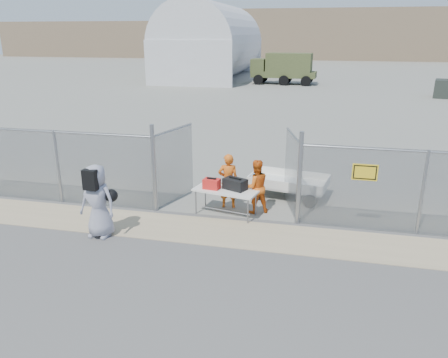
% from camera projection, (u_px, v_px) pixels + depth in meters
% --- Properties ---
extents(ground, '(160.00, 160.00, 0.00)m').
position_uv_depth(ground, '(205.00, 250.00, 10.26)').
color(ground, '#464545').
extents(tarmac_inside, '(160.00, 80.00, 0.01)m').
position_uv_depth(tarmac_inside, '(302.00, 78.00, 49.08)').
color(tarmac_inside, gray).
rests_on(tarmac_inside, ground).
extents(dirt_strip, '(44.00, 1.60, 0.01)m').
position_uv_depth(dirt_strip, '(215.00, 231.00, 11.18)').
color(dirt_strip, tan).
rests_on(dirt_strip, ground).
extents(distant_hills, '(140.00, 6.00, 9.00)m').
position_uv_depth(distant_hills, '(342.00, 35.00, 79.88)').
color(distant_hills, '#7F684F').
rests_on(distant_hills, ground).
extents(chain_link_fence, '(40.00, 0.20, 2.20)m').
position_uv_depth(chain_link_fence, '(224.00, 179.00, 11.76)').
color(chain_link_fence, gray).
rests_on(chain_link_fence, ground).
extents(quonset_hangar, '(9.00, 18.00, 8.00)m').
position_uv_depth(quonset_hangar, '(212.00, 41.00, 48.05)').
color(quonset_hangar, silver).
rests_on(quonset_hangar, ground).
extents(folding_table, '(1.87, 1.08, 0.75)m').
position_uv_depth(folding_table, '(226.00, 202.00, 12.11)').
color(folding_table, white).
rests_on(folding_table, ground).
extents(orange_bag, '(0.48, 0.35, 0.28)m').
position_uv_depth(orange_bag, '(212.00, 184.00, 12.04)').
color(orange_bag, red).
rests_on(orange_bag, folding_table).
extents(black_duffel, '(0.72, 0.59, 0.30)m').
position_uv_depth(black_duffel, '(235.00, 184.00, 11.98)').
color(black_duffel, black).
rests_on(black_duffel, folding_table).
extents(security_worker_left, '(0.64, 0.47, 1.61)m').
position_uv_depth(security_worker_left, '(228.00, 181.00, 12.51)').
color(security_worker_left, orange).
rests_on(security_worker_left, ground).
extents(security_worker_right, '(0.93, 0.86, 1.54)m').
position_uv_depth(security_worker_right, '(256.00, 186.00, 12.16)').
color(security_worker_right, orange).
rests_on(security_worker_right, ground).
extents(visitor, '(0.95, 0.65, 1.86)m').
position_uv_depth(visitor, '(98.00, 201.00, 10.68)').
color(visitor, '#90919E').
rests_on(visitor, ground).
extents(utility_trailer, '(3.24, 2.08, 0.73)m').
position_uv_depth(utility_trailer, '(289.00, 185.00, 13.47)').
color(utility_trailer, white).
rests_on(utility_trailer, ground).
extents(military_truck, '(6.34, 2.64, 2.97)m').
position_uv_depth(military_truck, '(284.00, 69.00, 42.68)').
color(military_truck, '#485129').
rests_on(military_truck, ground).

